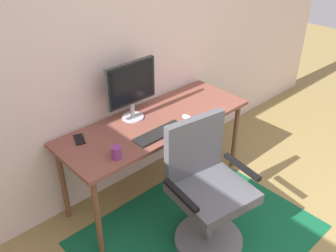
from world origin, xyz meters
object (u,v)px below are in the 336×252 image
at_px(desk, 156,128).
at_px(computer_mouse, 187,117).
at_px(cell_phone, 79,139).
at_px(office_chair, 206,195).
at_px(keyboard, 160,133).
at_px(coffee_cup, 116,153).
at_px(monitor, 131,86).

relative_size(desk, computer_mouse, 15.88).
relative_size(cell_phone, office_chair, 0.14).
xyz_separation_m(keyboard, office_chair, (-0.00, -0.50, -0.29)).
distance_m(desk, computer_mouse, 0.27).
distance_m(computer_mouse, cell_phone, 0.87).
bearing_deg(coffee_cup, office_chair, -48.54).
bearing_deg(office_chair, desk, 88.84).
bearing_deg(computer_mouse, keyboard, -177.08).
xyz_separation_m(desk, coffee_cup, (-0.54, -0.20, 0.12)).
distance_m(keyboard, office_chair, 0.58).
xyz_separation_m(coffee_cup, office_chair, (0.42, -0.47, -0.33)).
distance_m(desk, office_chair, 0.72).
distance_m(desk, coffee_cup, 0.59).
bearing_deg(computer_mouse, office_chair, -121.40).
bearing_deg(coffee_cup, cell_phone, 100.70).
bearing_deg(keyboard, computer_mouse, 2.92).
bearing_deg(cell_phone, office_chair, -39.26).
relative_size(monitor, computer_mouse, 4.63).
relative_size(computer_mouse, cell_phone, 0.74).
relative_size(monitor, coffee_cup, 5.17).
xyz_separation_m(computer_mouse, cell_phone, (-0.80, 0.33, -0.01)).
bearing_deg(keyboard, cell_phone, 144.88).
distance_m(monitor, keyboard, 0.43).
bearing_deg(monitor, computer_mouse, -45.97).
bearing_deg(cell_phone, computer_mouse, -1.52).
distance_m(desk, keyboard, 0.22).
bearing_deg(monitor, cell_phone, 178.85).
bearing_deg(computer_mouse, desk, 141.07).
height_order(keyboard, cell_phone, keyboard).
bearing_deg(office_chair, monitor, 98.40).
xyz_separation_m(keyboard, cell_phone, (-0.49, 0.34, -0.00)).
bearing_deg(office_chair, computer_mouse, 67.50).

